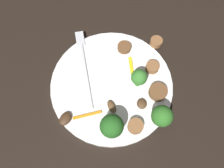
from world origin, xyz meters
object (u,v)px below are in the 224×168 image
fork (84,62)px  broccoli_floret_2 (140,80)px  mushroom_1 (66,119)px  mushroom_2 (114,107)px  broccoli_floret_1 (162,116)px  sausage_slice_1 (157,42)px  broccoli_floret_0 (112,126)px  sausage_slice_2 (125,47)px  pepper_strip_2 (88,115)px  plate (112,85)px  sausage_slice_4 (153,67)px  sausage_slice_0 (158,92)px  sausage_slice_3 (136,126)px  mushroom_0 (142,104)px  pepper_strip_1 (131,65)px

fork → broccoli_floret_2: (-0.05, -0.11, 0.03)m
mushroom_1 → mushroom_2: (0.02, -0.09, -0.00)m
broccoli_floret_1 → sausage_slice_1: 0.17m
broccoli_floret_0 → sausage_slice_1: 0.21m
sausage_slice_2 → pepper_strip_2: (-0.15, 0.07, -0.00)m
plate → sausage_slice_1: size_ratio=9.54×
broccoli_floret_0 → sausage_slice_1: (0.19, -0.10, -0.03)m
plate → sausage_slice_4: bearing=-67.9°
fork → pepper_strip_2: same height
sausage_slice_0 → mushroom_2: (-0.03, 0.09, -0.00)m
fork → sausage_slice_3: size_ratio=6.09×
broccoli_floret_1 → sausage_slice_0: bearing=-2.3°
sausage_slice_0 → sausage_slice_2: bearing=31.7°
broccoli_floret_0 → pepper_strip_2: broccoli_floret_0 is taller
broccoli_floret_1 → plate: bearing=49.8°
sausage_slice_0 → mushroom_0: bearing=125.4°
pepper_strip_1 → sausage_slice_3: bearing=-178.6°
sausage_slice_0 → pepper_strip_2: 0.14m
plate → broccoli_floret_1: bearing=-130.2°
mushroom_1 → mushroom_2: 0.09m
sausage_slice_0 → sausage_slice_1: same height
broccoli_floret_0 → sausage_slice_3: (0.01, -0.04, -0.03)m
sausage_slice_4 → mushroom_2: sausage_slice_4 is taller
sausage_slice_0 → mushroom_2: size_ratio=1.32×
sausage_slice_0 → broccoli_floret_2: bearing=67.8°
sausage_slice_1 → sausage_slice_4: 0.06m
broccoli_floret_2 → sausage_slice_4: size_ratio=1.81×
sausage_slice_0 → pepper_strip_1: (0.06, 0.05, -0.01)m
broccoli_floret_0 → broccoli_floret_2: size_ratio=1.17×
sausage_slice_1 → sausage_slice_0: bearing=177.2°
broccoli_floret_0 → broccoli_floret_1: bearing=-78.6°
broccoli_floret_1 → sausage_slice_0: broccoli_floret_1 is taller
sausage_slice_3 → pepper_strip_2: (0.02, 0.09, -0.01)m
mushroom_0 → broccoli_floret_0: bearing=130.1°
sausage_slice_0 → sausage_slice_3: 0.08m
sausage_slice_1 → pepper_strip_2: size_ratio=0.46×
fork → mushroom_0: bearing=-139.6°
broccoli_floret_2 → pepper_strip_2: (-0.06, 0.10, -0.03)m
broccoli_floret_0 → sausage_slice_4: (0.13, -0.08, -0.03)m
sausage_slice_1 → mushroom_0: sausage_slice_1 is taller
sausage_slice_1 → mushroom_1: 0.25m
broccoli_floret_2 → sausage_slice_4: 0.06m
broccoli_floret_0 → mushroom_1: 0.09m
plate → sausage_slice_4: size_ratio=9.00×
fork → pepper_strip_1: bearing=-106.2°
mushroom_1 → pepper_strip_1: (0.11, -0.13, -0.00)m
plate → mushroom_1: 0.11m
broccoli_floret_2 → sausage_slice_0: size_ratio=1.38×
fork → mushroom_1: bearing=155.7°
sausage_slice_1 → mushroom_2: sausage_slice_1 is taller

